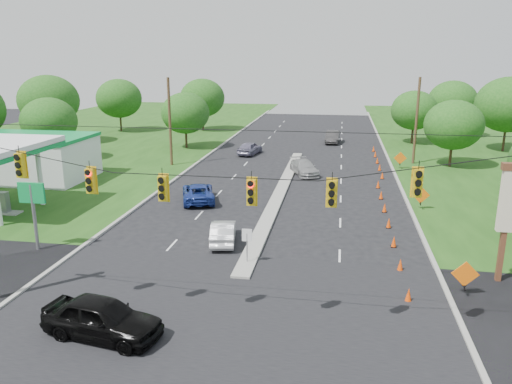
% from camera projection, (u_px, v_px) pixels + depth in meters
% --- Properties ---
extents(ground, '(160.00, 160.00, 0.00)m').
position_uv_depth(ground, '(222.00, 319.00, 21.61)').
color(ground, black).
rests_on(ground, ground).
extents(cross_street, '(160.00, 14.00, 0.02)m').
position_uv_depth(cross_street, '(222.00, 319.00, 21.61)').
color(cross_street, black).
rests_on(cross_street, ground).
extents(curb_left, '(0.25, 110.00, 0.16)m').
position_uv_depth(curb_left, '(194.00, 166.00, 51.78)').
color(curb_left, gray).
rests_on(curb_left, ground).
extents(curb_right, '(0.25, 110.00, 0.16)m').
position_uv_depth(curb_right, '(394.00, 173.00, 48.53)').
color(curb_right, gray).
rests_on(curb_right, ground).
extents(median, '(1.00, 34.00, 0.18)m').
position_uv_depth(median, '(280.00, 193.00, 41.59)').
color(median, gray).
rests_on(median, ground).
extents(median_sign, '(0.55, 0.06, 2.05)m').
position_uv_depth(median_sign, '(247.00, 239.00, 26.94)').
color(median_sign, gray).
rests_on(median_sign, ground).
extents(signal_span, '(25.60, 0.32, 9.00)m').
position_uv_depth(signal_span, '(212.00, 217.00, 19.36)').
color(signal_span, '#422D1C').
rests_on(signal_span, ground).
extents(utility_pole_far_left, '(0.28, 0.28, 9.00)m').
position_uv_depth(utility_pole_far_left, '(170.00, 122.00, 50.98)').
color(utility_pole_far_left, '#422D1C').
rests_on(utility_pole_far_left, ground).
extents(utility_pole_far_right, '(0.28, 0.28, 9.00)m').
position_uv_depth(utility_pole_far_right, '(416.00, 121.00, 51.72)').
color(utility_pole_far_right, '#422D1C').
rests_on(utility_pole_far_right, ground).
extents(gas_station, '(18.40, 19.70, 5.20)m').
position_uv_depth(gas_station, '(14.00, 155.00, 43.99)').
color(gas_station, white).
rests_on(gas_station, ground).
extents(cone_0, '(0.32, 0.32, 0.70)m').
position_uv_depth(cone_0, '(409.00, 295.00, 23.06)').
color(cone_0, '#EF4408').
rests_on(cone_0, ground).
extents(cone_1, '(0.32, 0.32, 0.70)m').
position_uv_depth(cone_1, '(400.00, 265.00, 26.39)').
color(cone_1, '#EF4408').
rests_on(cone_1, ground).
extents(cone_2, '(0.32, 0.32, 0.70)m').
position_uv_depth(cone_2, '(394.00, 241.00, 29.72)').
color(cone_2, '#EF4408').
rests_on(cone_2, ground).
extents(cone_3, '(0.32, 0.32, 0.70)m').
position_uv_depth(cone_3, '(389.00, 223.00, 33.05)').
color(cone_3, '#EF4408').
rests_on(cone_3, ground).
extents(cone_4, '(0.32, 0.32, 0.70)m').
position_uv_depth(cone_4, '(385.00, 208.00, 36.38)').
color(cone_4, '#EF4408').
rests_on(cone_4, ground).
extents(cone_5, '(0.32, 0.32, 0.70)m').
position_uv_depth(cone_5, '(381.00, 195.00, 39.71)').
color(cone_5, '#EF4408').
rests_on(cone_5, ground).
extents(cone_6, '(0.32, 0.32, 0.70)m').
position_uv_depth(cone_6, '(378.00, 184.00, 43.04)').
color(cone_6, '#EF4408').
rests_on(cone_6, ground).
extents(cone_7, '(0.32, 0.32, 0.70)m').
position_uv_depth(cone_7, '(382.00, 175.00, 46.27)').
color(cone_7, '#EF4408').
rests_on(cone_7, ground).
extents(cone_8, '(0.32, 0.32, 0.70)m').
position_uv_depth(cone_8, '(380.00, 167.00, 49.60)').
color(cone_8, '#EF4408').
rests_on(cone_8, ground).
extents(cone_9, '(0.32, 0.32, 0.70)m').
position_uv_depth(cone_9, '(377.00, 160.00, 52.93)').
color(cone_9, '#EF4408').
rests_on(cone_9, ground).
extents(cone_10, '(0.32, 0.32, 0.70)m').
position_uv_depth(cone_10, '(375.00, 154.00, 56.26)').
color(cone_10, '#EF4408').
rests_on(cone_10, ground).
extents(cone_11, '(0.32, 0.32, 0.70)m').
position_uv_depth(cone_11, '(374.00, 149.00, 59.59)').
color(cone_11, '#EF4408').
rests_on(cone_11, ground).
extents(work_sign_0, '(1.27, 0.58, 1.37)m').
position_uv_depth(work_sign_0, '(465.00, 275.00, 23.39)').
color(work_sign_0, black).
rests_on(work_sign_0, ground).
extents(work_sign_1, '(1.27, 0.58, 1.37)m').
position_uv_depth(work_sign_1, '(421.00, 196.00, 36.71)').
color(work_sign_1, black).
rests_on(work_sign_1, ground).
extents(work_sign_2, '(1.27, 0.58, 1.37)m').
position_uv_depth(work_sign_2, '(400.00, 159.00, 50.03)').
color(work_sign_2, black).
rests_on(work_sign_2, ground).
extents(tree_2, '(5.88, 5.88, 6.86)m').
position_uv_depth(tree_2, '(49.00, 121.00, 53.19)').
color(tree_2, black).
rests_on(tree_2, ground).
extents(tree_3, '(7.56, 7.56, 8.82)m').
position_uv_depth(tree_3, '(49.00, 101.00, 63.34)').
color(tree_3, black).
rests_on(tree_3, ground).
extents(tree_4, '(6.72, 6.72, 7.84)m').
position_uv_depth(tree_4, '(119.00, 98.00, 74.28)').
color(tree_4, black).
rests_on(tree_4, ground).
extents(tree_5, '(5.88, 5.88, 6.86)m').
position_uv_depth(tree_5, '(185.00, 113.00, 60.78)').
color(tree_5, black).
rests_on(tree_5, ground).
extents(tree_6, '(6.72, 6.72, 7.84)m').
position_uv_depth(tree_6, '(202.00, 98.00, 75.20)').
color(tree_6, black).
rests_on(tree_6, ground).
extents(tree_9, '(5.88, 5.88, 6.86)m').
position_uv_depth(tree_9, '(454.00, 125.00, 50.25)').
color(tree_9, black).
rests_on(tree_9, ground).
extents(tree_10, '(7.56, 7.56, 8.82)m').
position_uv_depth(tree_10, '(509.00, 105.00, 58.15)').
color(tree_10, black).
rests_on(tree_10, ground).
extents(tree_11, '(6.72, 6.72, 7.84)m').
position_uv_depth(tree_11, '(452.00, 101.00, 69.42)').
color(tree_11, black).
rests_on(tree_11, ground).
extents(tree_12, '(5.88, 5.88, 6.86)m').
position_uv_depth(tree_12, '(414.00, 110.00, 63.89)').
color(tree_12, black).
rests_on(tree_12, ground).
extents(black_sedan, '(5.24, 2.79, 1.69)m').
position_uv_depth(black_sedan, '(102.00, 318.00, 20.04)').
color(black_sedan, black).
rests_on(black_sedan, ground).
extents(white_sedan, '(2.09, 4.23, 1.33)m').
position_uv_depth(white_sedan, '(223.00, 232.00, 30.41)').
color(white_sedan, silver).
rests_on(white_sedan, ground).
extents(blue_pickup, '(3.84, 5.60, 1.42)m').
position_uv_depth(blue_pickup, '(198.00, 192.00, 39.08)').
color(blue_pickup, navy).
rests_on(blue_pickup, ground).
extents(silver_car_far, '(3.51, 5.12, 1.38)m').
position_uv_depth(silver_car_far, '(304.00, 167.00, 47.95)').
color(silver_car_far, gray).
rests_on(silver_car_far, ground).
extents(silver_car_oncoming, '(2.64, 4.70, 1.51)m').
position_uv_depth(silver_car_oncoming, '(250.00, 148.00, 57.72)').
color(silver_car_oncoming, slate).
rests_on(silver_car_oncoming, ground).
extents(dark_car_receding, '(1.91, 4.90, 1.59)m').
position_uv_depth(dark_car_receding, '(333.00, 137.00, 65.48)').
color(dark_car_receding, '#312F30').
rests_on(dark_car_receding, ground).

